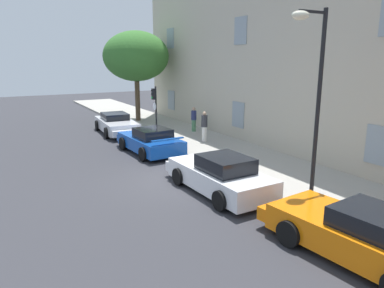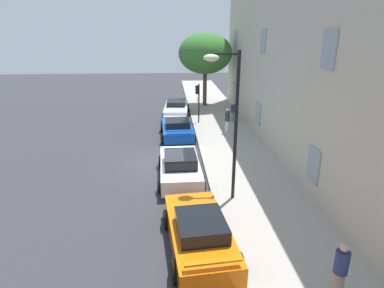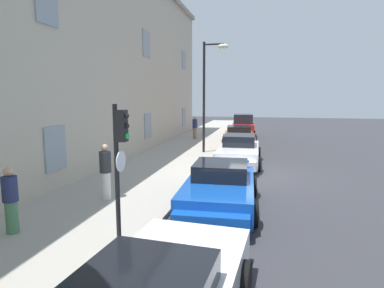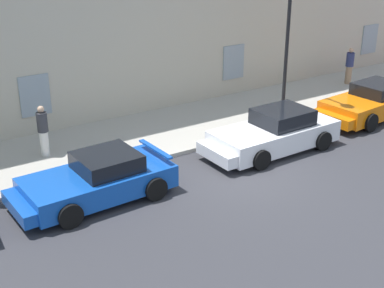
{
  "view_description": "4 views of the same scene",
  "coord_description": "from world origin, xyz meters",
  "px_view_note": "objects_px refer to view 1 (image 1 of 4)",
  "views": [
    {
      "loc": [
        12.47,
        -6.09,
        4.79
      ],
      "look_at": [
        -2.58,
        2.41,
        0.7
      ],
      "focal_mm": 33.66,
      "sensor_mm": 36.0,
      "label": 1
    },
    {
      "loc": [
        16.64,
        0.55,
        7.0
      ],
      "look_at": [
        -0.63,
        1.76,
        0.86
      ],
      "focal_mm": 30.12,
      "sensor_mm": 36.0,
      "label": 2
    },
    {
      "loc": [
        -14.01,
        -0.26,
        3.33
      ],
      "look_at": [
        0.17,
        2.92,
        1.21
      ],
      "focal_mm": 30.67,
      "sensor_mm": 36.0,
      "label": 3
    },
    {
      "loc": [
        -9.77,
        -12.03,
        7.53
      ],
      "look_at": [
        -0.93,
        1.65,
        0.66
      ],
      "focal_mm": 50.61,
      "sensor_mm": 36.0,
      "label": 4
    }
  ],
  "objects_px": {
    "sportscar_red_lead": "(117,125)",
    "tree_near_kerb": "(136,56)",
    "sportscar_tail_end": "(355,233)",
    "traffic_light": "(155,102)",
    "pedestrian_strolling": "(204,126)",
    "pedestrian_bystander": "(194,119)",
    "street_lamp": "(312,73)",
    "sportscar_white_middle": "(217,175)",
    "sportscar_yellow_flank": "(149,141)"
  },
  "relations": [
    {
      "from": "sportscar_red_lead",
      "to": "pedestrian_strolling",
      "type": "relative_size",
      "value": 2.98
    },
    {
      "from": "sportscar_yellow_flank",
      "to": "pedestrian_bystander",
      "type": "distance_m",
      "value": 5.45
    },
    {
      "from": "sportscar_red_lead",
      "to": "pedestrian_bystander",
      "type": "xyz_separation_m",
      "value": [
        2.44,
        4.41,
        0.36
      ]
    },
    {
      "from": "sportscar_tail_end",
      "to": "pedestrian_bystander",
      "type": "height_order",
      "value": "pedestrian_bystander"
    },
    {
      "from": "pedestrian_strolling",
      "to": "traffic_light",
      "type": "bearing_deg",
      "value": -147.02
    },
    {
      "from": "sportscar_tail_end",
      "to": "pedestrian_strolling",
      "type": "relative_size",
      "value": 2.91
    },
    {
      "from": "sportscar_tail_end",
      "to": "traffic_light",
      "type": "height_order",
      "value": "traffic_light"
    },
    {
      "from": "sportscar_tail_end",
      "to": "tree_near_kerb",
      "type": "relative_size",
      "value": 0.75
    },
    {
      "from": "traffic_light",
      "to": "street_lamp",
      "type": "distance_m",
      "value": 12.29
    },
    {
      "from": "street_lamp",
      "to": "pedestrian_bystander",
      "type": "xyz_separation_m",
      "value": [
        -12.14,
        2.7,
        -3.41
      ]
    },
    {
      "from": "sportscar_tail_end",
      "to": "pedestrian_strolling",
      "type": "xyz_separation_m",
      "value": [
        -12.29,
        3.14,
        0.41
      ]
    },
    {
      "from": "street_lamp",
      "to": "sportscar_white_middle",
      "type": "bearing_deg",
      "value": -144.27
    },
    {
      "from": "sportscar_red_lead",
      "to": "sportscar_white_middle",
      "type": "height_order",
      "value": "sportscar_white_middle"
    },
    {
      "from": "sportscar_yellow_flank",
      "to": "sportscar_white_middle",
      "type": "relative_size",
      "value": 0.94
    },
    {
      "from": "sportscar_tail_end",
      "to": "pedestrian_strolling",
      "type": "height_order",
      "value": "pedestrian_strolling"
    },
    {
      "from": "sportscar_yellow_flank",
      "to": "sportscar_tail_end",
      "type": "distance_m",
      "value": 12.07
    },
    {
      "from": "sportscar_yellow_flank",
      "to": "pedestrian_bystander",
      "type": "xyz_separation_m",
      "value": [
        -3.09,
        4.47,
        0.35
      ]
    },
    {
      "from": "sportscar_tail_end",
      "to": "tree_near_kerb",
      "type": "distance_m",
      "value": 21.7
    },
    {
      "from": "sportscar_white_middle",
      "to": "street_lamp",
      "type": "relative_size",
      "value": 0.81
    },
    {
      "from": "sportscar_red_lead",
      "to": "street_lamp",
      "type": "distance_m",
      "value": 15.16
    },
    {
      "from": "sportscar_white_middle",
      "to": "sportscar_tail_end",
      "type": "distance_m",
      "value": 5.53
    },
    {
      "from": "street_lamp",
      "to": "pedestrian_strolling",
      "type": "relative_size",
      "value": 3.55
    },
    {
      "from": "sportscar_white_middle",
      "to": "street_lamp",
      "type": "bearing_deg",
      "value": 35.73
    },
    {
      "from": "sportscar_tail_end",
      "to": "tree_near_kerb",
      "type": "bearing_deg",
      "value": 173.27
    },
    {
      "from": "sportscar_red_lead",
      "to": "pedestrian_bystander",
      "type": "relative_size",
      "value": 3.26
    },
    {
      "from": "sportscar_yellow_flank",
      "to": "sportscar_tail_end",
      "type": "relative_size",
      "value": 0.92
    },
    {
      "from": "pedestrian_strolling",
      "to": "pedestrian_bystander",
      "type": "distance_m",
      "value": 3.02
    },
    {
      "from": "sportscar_white_middle",
      "to": "street_lamp",
      "type": "distance_m",
      "value": 4.85
    },
    {
      "from": "pedestrian_strolling",
      "to": "pedestrian_bystander",
      "type": "bearing_deg",
      "value": 161.9
    },
    {
      "from": "sportscar_red_lead",
      "to": "sportscar_tail_end",
      "type": "height_order",
      "value": "sportscar_tail_end"
    },
    {
      "from": "sportscar_red_lead",
      "to": "tree_near_kerb",
      "type": "distance_m",
      "value": 6.3
    },
    {
      "from": "pedestrian_bystander",
      "to": "tree_near_kerb",
      "type": "bearing_deg",
      "value": -165.12
    },
    {
      "from": "sportscar_tail_end",
      "to": "traffic_light",
      "type": "xyz_separation_m",
      "value": [
        -15.12,
        1.3,
        1.59
      ]
    },
    {
      "from": "sportscar_yellow_flank",
      "to": "sportscar_tail_end",
      "type": "bearing_deg",
      "value": 1.88
    },
    {
      "from": "tree_near_kerb",
      "to": "street_lamp",
      "type": "distance_m",
      "value": 18.15
    },
    {
      "from": "sportscar_red_lead",
      "to": "tree_near_kerb",
      "type": "bearing_deg",
      "value": 141.27
    },
    {
      "from": "sportscar_tail_end",
      "to": "pedestrian_strolling",
      "type": "bearing_deg",
      "value": 165.68
    },
    {
      "from": "sportscar_red_lead",
      "to": "sportscar_tail_end",
      "type": "distance_m",
      "value": 17.6
    },
    {
      "from": "tree_near_kerb",
      "to": "pedestrian_strolling",
      "type": "relative_size",
      "value": 3.86
    },
    {
      "from": "sportscar_tail_end",
      "to": "traffic_light",
      "type": "bearing_deg",
      "value": 175.08
    },
    {
      "from": "tree_near_kerb",
      "to": "sportscar_yellow_flank",
      "type": "bearing_deg",
      "value": -17.68
    },
    {
      "from": "sportscar_white_middle",
      "to": "sportscar_yellow_flank",
      "type": "bearing_deg",
      "value": 179.69
    },
    {
      "from": "sportscar_yellow_flank",
      "to": "sportscar_white_middle",
      "type": "height_order",
      "value": "sportscar_white_middle"
    },
    {
      "from": "sportscar_tail_end",
      "to": "street_lamp",
      "type": "relative_size",
      "value": 0.82
    },
    {
      "from": "street_lamp",
      "to": "traffic_light",
      "type": "bearing_deg",
      "value": -179.67
    },
    {
      "from": "street_lamp",
      "to": "pedestrian_bystander",
      "type": "height_order",
      "value": "street_lamp"
    },
    {
      "from": "sportscar_red_lead",
      "to": "traffic_light",
      "type": "bearing_deg",
      "value": 33.41
    },
    {
      "from": "sportscar_tail_end",
      "to": "traffic_light",
      "type": "distance_m",
      "value": 15.26
    },
    {
      "from": "traffic_light",
      "to": "street_lamp",
      "type": "xyz_separation_m",
      "value": [
        12.11,
        0.07,
        2.15
      ]
    },
    {
      "from": "sportscar_yellow_flank",
      "to": "pedestrian_strolling",
      "type": "relative_size",
      "value": 2.68
    }
  ]
}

